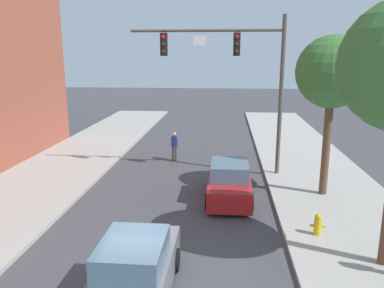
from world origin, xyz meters
TOP-DOWN VIEW (x-y plane):
  - ground_plane at (0.00, 0.00)m, footprint 120.00×120.00m
  - traffic_signal_mast at (2.53, 9.55)m, footprint 7.22×0.38m
  - car_lead_red at (2.22, 6.24)m, footprint 1.84×4.24m
  - car_following_grey at (-0.11, -0.69)m, footprint 1.84×4.24m
  - pedestrian_crossing_road at (-0.81, 11.87)m, footprint 0.36×0.22m
  - fire_hydrant at (5.06, 2.91)m, footprint 0.48×0.24m
  - street_tree_second at (6.15, 6.80)m, footprint 2.86×2.86m

SIDE VIEW (x-z plane):
  - ground_plane at x=0.00m, z-range 0.00..0.00m
  - fire_hydrant at x=5.06m, z-range 0.15..0.87m
  - car_lead_red at x=2.22m, z-range -0.08..1.52m
  - car_following_grey at x=-0.11m, z-range -0.08..1.52m
  - pedestrian_crossing_road at x=-0.81m, z-range 0.09..1.73m
  - street_tree_second at x=6.15m, z-range 1.91..8.39m
  - traffic_signal_mast at x=2.53m, z-range 1.62..9.12m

